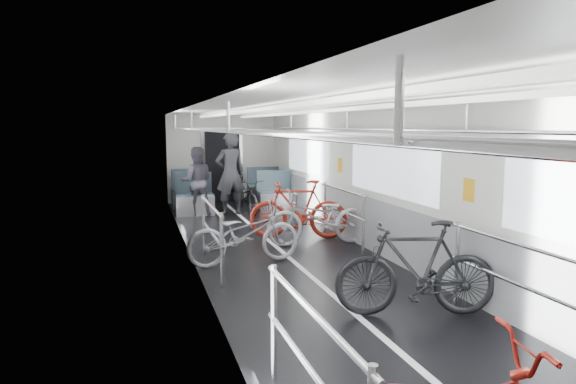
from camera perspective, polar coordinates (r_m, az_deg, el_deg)
name	(u,v)px	position (r m, az deg, el deg)	size (l,w,h in m)	color
car_shell	(269,180)	(9.29, -2.10, 1.32)	(3.02, 14.01, 2.41)	black
bike_left_far	(244,234)	(7.88, -4.91, -4.66)	(0.62, 1.79, 0.94)	#A5A5AA
bike_right_near	(416,268)	(5.91, 14.03, -8.23)	(0.51, 1.80, 1.08)	black
bike_right_mid	(319,217)	(9.12, 3.47, -2.82)	(0.66, 1.88, 0.99)	#B6B5BA
bike_right_far	(298,209)	(9.61, 1.16, -1.94)	(0.52, 1.84, 1.10)	#A02213
bike_aisle	(246,196)	(12.35, -4.67, -0.50)	(0.56, 1.59, 0.84)	black
person_standing	(230,174)	(12.21, -6.44, 2.03)	(0.71, 0.47, 1.96)	black
person_seated	(196,181)	(12.25, -10.15, 1.20)	(0.79, 0.61, 1.62)	#302D35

